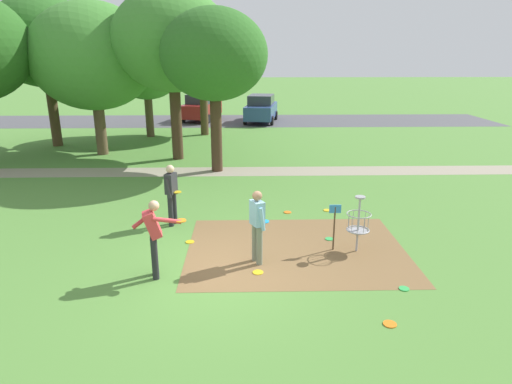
{
  "coord_description": "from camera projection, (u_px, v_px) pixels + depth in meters",
  "views": [
    {
      "loc": [
        0.66,
        -8.62,
        4.58
      ],
      "look_at": [
        0.94,
        2.69,
        1.0
      ],
      "focal_mm": 30.98,
      "sensor_mm": 36.0,
      "label": 1
    }
  ],
  "objects": [
    {
      "name": "frisbee_near_basket",
      "position": [
        288.0,
        212.0,
        13.23
      ],
      "size": [
        0.23,
        0.23,
        0.02
      ],
      "primitive_type": "cylinder",
      "color": "orange",
      "rests_on": "ground"
    },
    {
      "name": "frisbee_by_tee",
      "position": [
        390.0,
        324.0,
        7.78
      ],
      "size": [
        0.24,
        0.24,
        0.02
      ],
      "primitive_type": "cylinder",
      "color": "orange",
      "rests_on": "ground"
    },
    {
      "name": "frisbee_mid_grass",
      "position": [
        258.0,
        272.0,
        9.61
      ],
      "size": [
        0.24,
        0.24,
        0.02
      ],
      "primitive_type": "cylinder",
      "color": "gold",
      "rests_on": "ground"
    },
    {
      "name": "tree_near_right",
      "position": [
        93.0,
        57.0,
        19.55
      ],
      "size": [
        5.52,
        5.52,
        6.77
      ],
      "color": "brown",
      "rests_on": "ground"
    },
    {
      "name": "dirt_tee_pad",
      "position": [
        296.0,
        249.0,
        10.76
      ],
      "size": [
        5.27,
        3.98,
        0.01
      ],
      "primitive_type": "cube",
      "color": "brown",
      "rests_on": "ground"
    },
    {
      "name": "tree_mid_center",
      "position": [
        202.0,
        53.0,
        24.46
      ],
      "size": [
        4.4,
        4.4,
        6.43
      ],
      "color": "#4C3823",
      "rests_on": "ground"
    },
    {
      "name": "player_foreground_watching",
      "position": [
        171.0,
        192.0,
        12.02
      ],
      "size": [
        0.44,
        0.5,
        1.71
      ],
      "color": "#232328",
      "rests_on": "ground"
    },
    {
      "name": "tree_mid_left",
      "position": [
        172.0,
        41.0,
        18.45
      ],
      "size": [
        5.0,
        5.0,
        7.19
      ],
      "color": "#422D1E",
      "rests_on": "ground"
    },
    {
      "name": "parking_lot_strip",
      "position": [
        236.0,
        121.0,
        31.1
      ],
      "size": [
        36.0,
        6.0,
        0.01
      ],
      "primitive_type": "cube",
      "color": "#4C4C51",
      "rests_on": "ground"
    },
    {
      "name": "tree_mid_right",
      "position": [
        214.0,
        55.0,
        16.59
      ],
      "size": [
        4.06,
        4.06,
        6.23
      ],
      "color": "#422D1E",
      "rests_on": "ground"
    },
    {
      "name": "tree_far_center",
      "position": [
        146.0,
        69.0,
        24.15
      ],
      "size": [
        3.93,
        3.93,
        5.42
      ],
      "color": "brown",
      "rests_on": "ground"
    },
    {
      "name": "disc_golf_basket",
      "position": [
        356.0,
        222.0,
        10.45
      ],
      "size": [
        0.98,
        0.58,
        1.39
      ],
      "color": "#9E9EA3",
      "rests_on": "ground"
    },
    {
      "name": "player_waiting_left",
      "position": [
        154.0,
        234.0,
        9.17
      ],
      "size": [
        1.17,
        0.43,
        1.71
      ],
      "color": "#232328",
      "rests_on": "ground"
    },
    {
      "name": "tree_far_left",
      "position": [
        44.0,
        42.0,
        21.26
      ],
      "size": [
        5.1,
        5.1,
        7.26
      ],
      "color": "#4C3823",
      "rests_on": "ground"
    },
    {
      "name": "frisbee_scattered_a",
      "position": [
        329.0,
        239.0,
        11.33
      ],
      "size": [
        0.22,
        0.22,
        0.02
      ],
      "primitive_type": "cylinder",
      "color": "green",
      "rests_on": "ground"
    },
    {
      "name": "gravel_path",
      "position": [
        229.0,
        171.0,
        17.8
      ],
      "size": [
        40.0,
        1.42,
        0.0
      ],
      "primitive_type": "cube",
      "color": "gray",
      "rests_on": "ground"
    },
    {
      "name": "player_throwing",
      "position": [
        257.0,
        223.0,
        9.81
      ],
      "size": [
        0.45,
        0.49,
        1.71
      ],
      "color": "slate",
      "rests_on": "ground"
    },
    {
      "name": "frisbee_scattered_b",
      "position": [
        327.0,
        210.0,
        13.4
      ],
      "size": [
        0.22,
        0.22,
        0.02
      ],
      "primitive_type": "cylinder",
      "color": "gold",
      "rests_on": "ground"
    },
    {
      "name": "frisbee_far_right",
      "position": [
        404.0,
        289.0,
        8.95
      ],
      "size": [
        0.21,
        0.21,
        0.02
      ],
      "primitive_type": "cylinder",
      "color": "green",
      "rests_on": "ground"
    },
    {
      "name": "parked_car_leftmost",
      "position": [
        201.0,
        107.0,
        31.09
      ],
      "size": [
        2.71,
        4.5,
        1.84
      ],
      "color": "maroon",
      "rests_on": "ground"
    },
    {
      "name": "parked_car_center_left",
      "position": [
        261.0,
        109.0,
        30.26
      ],
      "size": [
        2.49,
        4.44,
        1.84
      ],
      "color": "#2D4784",
      "rests_on": "ground"
    },
    {
      "name": "ground_plane",
      "position": [
        216.0,
        274.0,
        9.58
      ],
      "size": [
        160.0,
        160.0,
        0.0
      ],
      "primitive_type": "plane",
      "color": "#518438"
    },
    {
      "name": "frisbee_far_left",
      "position": [
        190.0,
        242.0,
        11.16
      ],
      "size": [
        0.22,
        0.22,
        0.02
      ],
      "primitive_type": "cylinder",
      "color": "gold",
      "rests_on": "ground"
    }
  ]
}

